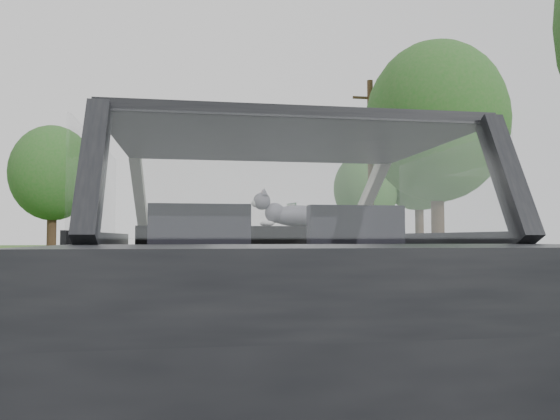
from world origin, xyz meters
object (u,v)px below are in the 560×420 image
object	(u,v)px
subject_car	(269,272)
cat	(299,214)
other_car	(167,245)
highway_sign	(292,229)
utility_pole	(371,169)

from	to	relation	value
subject_car	cat	world-z (taller)	subject_car
subject_car	cat	bearing A→B (deg)	63.26
other_car	highway_sign	size ratio (longest dim) A/B	1.55
cat	highway_sign	world-z (taller)	highway_sign
other_car	utility_pole	size ratio (longest dim) A/B	0.53
highway_sign	utility_pole	xyz separation A→B (m)	(2.66, -4.96, 2.61)
subject_car	utility_pole	world-z (taller)	utility_pole
highway_sign	other_car	bearing A→B (deg)	-135.99
highway_sign	utility_pole	world-z (taller)	utility_pole
cat	other_car	size ratio (longest dim) A/B	0.13
cat	other_car	bearing A→B (deg)	93.27
highway_sign	utility_pole	size ratio (longest dim) A/B	0.34
subject_car	cat	distance (m)	0.74
highway_sign	cat	bearing A→B (deg)	-114.36
subject_car	utility_pole	bearing A→B (deg)	69.74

